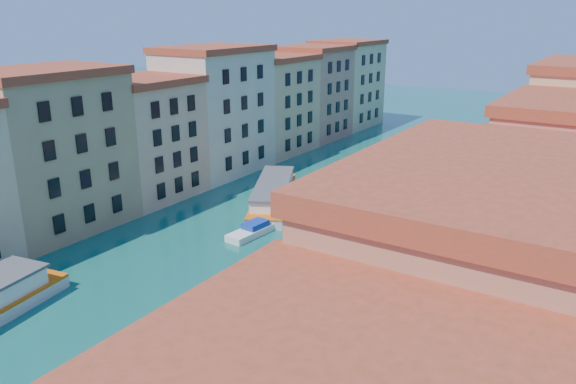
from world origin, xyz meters
name	(u,v)px	position (x,y,z in m)	size (l,w,h in m)	color
left_bank_palazzos	(190,121)	(-26.00, 64.68, 9.71)	(12.80, 128.40, 21.00)	beige
quay	(496,236)	(22.00, 65.00, 0.50)	(4.00, 140.00, 1.00)	#ABA28A
mooring_poles_right	(332,381)	(19.10, 28.80, 1.30)	(1.44, 54.24, 3.20)	#54391D
vaporetto_far	(273,193)	(-8.36, 61.99, 1.42)	(14.04, 21.05, 3.15)	silver
gondola_fore	(183,369)	(8.23, 25.20, 0.36)	(2.06, 10.69, 2.13)	black
gondola_far	(345,240)	(6.94, 54.63, 0.31)	(2.30, 10.56, 1.50)	black
motorboat_mid	(253,230)	(-3.67, 50.67, 0.61)	(2.98, 7.69, 1.56)	white
motorboat_far	(423,159)	(1.96, 95.83, 0.54)	(3.82, 6.96, 1.38)	white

